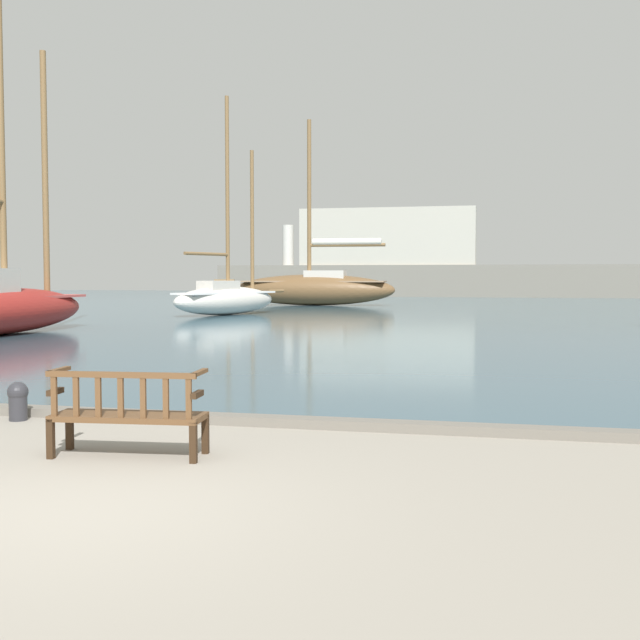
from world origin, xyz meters
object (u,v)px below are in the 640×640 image
Objects in this scene: park_bench at (128,413)px; mooring_bollard at (18,399)px; sailboat_distant_harbor at (226,297)px; sailboat_mid_starboard at (0,304)px; sailboat_centre_channel at (314,287)px.

park_bench is 3.21× the size of mooring_bollard.
sailboat_distant_harbor is 0.81× the size of sailboat_mid_starboard.
park_bench is 0.15× the size of sailboat_centre_channel.
park_bench is 40.22m from sailboat_centre_channel.
sailboat_centre_channel is at bearing 81.08° from sailboat_mid_starboard.
sailboat_mid_starboard is (-11.30, 14.20, 0.55)m from park_bench.
park_bench is 0.16× the size of sailboat_distant_harbor.
park_bench is 2.89m from mooring_bollard.
sailboat_mid_starboard reaches higher than mooring_bollard.
park_bench is 18.16m from sailboat_mid_starboard.
sailboat_mid_starboard is at bearing -98.92° from sailboat_centre_channel.
sailboat_centre_channel is at bearing 100.49° from park_bench.
sailboat_distant_harbor reaches higher than mooring_bollard.
sailboat_mid_starboard reaches higher than sailboat_distant_harbor.
sailboat_distant_harbor is at bearing -96.29° from sailboat_centre_channel.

